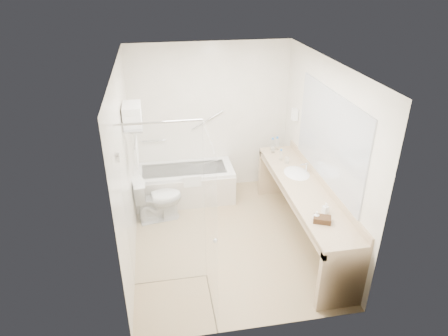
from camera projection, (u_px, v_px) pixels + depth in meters
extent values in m
plane|color=tan|center=(228.00, 239.00, 5.75)|extent=(3.20, 3.20, 0.00)
cube|color=white|center=(228.00, 64.00, 4.61)|extent=(2.60, 3.20, 0.10)
cube|color=white|center=(210.00, 119.00, 6.58)|extent=(2.60, 0.10, 2.50)
cube|color=white|center=(258.00, 235.00, 3.78)|extent=(2.60, 0.10, 2.50)
cube|color=white|center=(126.00, 169.00, 4.98)|extent=(0.10, 3.20, 2.50)
cube|color=white|center=(323.00, 154.00, 5.38)|extent=(0.10, 3.20, 2.50)
cube|color=white|center=(185.00, 183.00, 6.64)|extent=(1.60, 0.70, 0.55)
cube|color=beige|center=(187.00, 196.00, 6.34)|extent=(1.60, 0.02, 0.50)
cube|color=white|center=(192.00, 181.00, 6.25)|extent=(0.28, 0.06, 0.18)
cylinder|color=silver|center=(154.00, 141.00, 6.54)|extent=(0.40, 0.03, 0.03)
cylinder|color=silver|center=(208.00, 120.00, 6.54)|extent=(0.53, 0.03, 0.33)
cube|color=silver|center=(165.00, 209.00, 4.53)|extent=(0.90, 0.01, 2.10)
cube|color=silver|center=(210.00, 229.00, 4.20)|extent=(0.02, 0.90, 2.10)
cylinder|color=silver|center=(159.00, 122.00, 4.05)|extent=(0.90, 0.02, 0.02)
sphere|color=silver|center=(215.00, 241.00, 4.10)|extent=(0.05, 0.05, 0.05)
cylinder|color=silver|center=(117.00, 158.00, 3.66)|extent=(0.04, 0.10, 0.10)
cube|color=silver|center=(133.00, 125.00, 5.10)|extent=(0.24, 0.55, 0.02)
cylinder|color=silver|center=(135.00, 141.00, 5.20)|extent=(0.02, 0.55, 0.02)
cube|color=white|center=(136.00, 152.00, 5.27)|extent=(0.03, 0.42, 0.32)
cube|color=white|center=(133.00, 121.00, 5.08)|extent=(0.22, 0.40, 0.08)
cube|color=white|center=(132.00, 114.00, 5.04)|extent=(0.22, 0.40, 0.08)
cube|color=white|center=(131.00, 108.00, 5.00)|extent=(0.22, 0.40, 0.08)
cube|color=tan|center=(304.00, 188.00, 5.40)|extent=(0.55, 2.70, 0.05)
cube|color=tan|center=(323.00, 182.00, 5.40)|extent=(0.03, 2.70, 0.10)
cube|color=tan|center=(286.00, 194.00, 5.38)|extent=(0.04, 2.70, 0.08)
cube|color=tan|center=(342.00, 280.00, 4.44)|extent=(0.55, 0.08, 0.80)
cube|color=tan|center=(275.00, 172.00, 6.74)|extent=(0.55, 0.08, 0.80)
ellipsoid|color=white|center=(297.00, 175.00, 5.76)|extent=(0.40, 0.52, 0.14)
cylinder|color=silver|center=(307.00, 167.00, 5.73)|extent=(0.03, 0.03, 0.14)
cube|color=#AFB3BB|center=(329.00, 138.00, 5.11)|extent=(0.02, 2.00, 1.20)
cube|color=white|center=(295.00, 114.00, 6.20)|extent=(0.08, 0.10, 0.18)
imported|color=white|center=(158.00, 199.00, 6.05)|extent=(0.79, 0.53, 0.72)
cube|color=#402B17|center=(322.00, 219.00, 4.64)|extent=(0.24, 0.20, 0.07)
imported|color=white|center=(325.00, 211.00, 4.81)|extent=(0.11, 0.15, 0.06)
imported|color=white|center=(316.00, 217.00, 4.67)|extent=(0.10, 0.12, 0.09)
cylinder|color=silver|center=(277.00, 144.00, 6.44)|extent=(0.07, 0.07, 0.19)
cylinder|color=blue|center=(277.00, 138.00, 6.39)|extent=(0.04, 0.04, 0.03)
cylinder|color=silver|center=(272.00, 144.00, 6.43)|extent=(0.06, 0.06, 0.18)
cylinder|color=blue|center=(273.00, 139.00, 6.38)|extent=(0.03, 0.03, 0.03)
cylinder|color=silver|center=(281.00, 155.00, 6.09)|extent=(0.06, 0.06, 0.16)
cylinder|color=blue|center=(281.00, 150.00, 6.05)|extent=(0.03, 0.03, 0.02)
cylinder|color=silver|center=(287.00, 160.00, 6.02)|extent=(0.08, 0.08, 0.09)
cylinder|color=silver|center=(273.00, 150.00, 6.36)|extent=(0.08, 0.08, 0.09)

